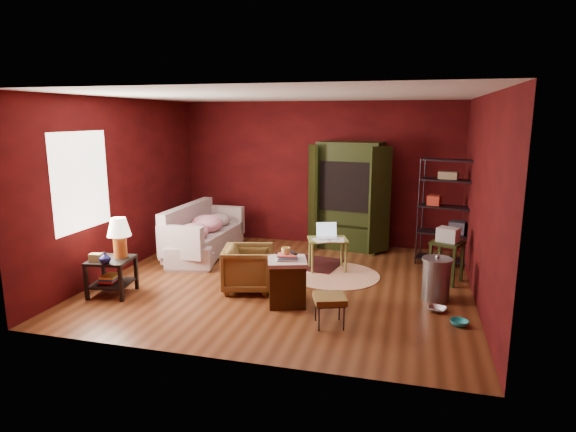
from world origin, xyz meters
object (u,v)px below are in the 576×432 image
object	(u,v)px
sofa	(200,235)
wire_shelving	(447,208)
laptop_desk	(328,242)
hamper	(287,281)
tv_armoire	(349,194)
side_table	(115,249)
armchair	(249,266)

from	to	relation	value
sofa	wire_shelving	world-z (taller)	wire_shelving
sofa	laptop_desk	world-z (taller)	laptop_desk
sofa	hamper	bearing A→B (deg)	-142.78
sofa	tv_armoire	xyz separation A→B (m)	(2.54, 1.24, 0.68)
side_table	laptop_desk	world-z (taller)	side_table
sofa	laptop_desk	distance (m)	2.41
hamper	tv_armoire	xyz separation A→B (m)	(0.41, 3.07, 0.74)
laptop_desk	tv_armoire	xyz separation A→B (m)	(0.14, 1.47, 0.58)
side_table	tv_armoire	world-z (taller)	tv_armoire
hamper	wire_shelving	distance (m)	3.30
armchair	tv_armoire	world-z (taller)	tv_armoire
laptop_desk	tv_armoire	size ratio (longest dim) A/B	0.38
laptop_desk	wire_shelving	distance (m)	2.12
side_table	laptop_desk	distance (m)	3.29
sofa	laptop_desk	xyz separation A→B (m)	(2.39, -0.23, 0.10)
armchair	hamper	size ratio (longest dim) A/B	1.00
armchair	tv_armoire	bearing A→B (deg)	-35.73
armchair	tv_armoire	size ratio (longest dim) A/B	0.35
sofa	side_table	size ratio (longest dim) A/B	1.79
laptop_desk	tv_armoire	world-z (taller)	tv_armoire
sofa	armchair	world-z (taller)	sofa
armchair	hamper	bearing A→B (deg)	-132.80
side_table	tv_armoire	bearing A→B (deg)	49.03
side_table	hamper	xyz separation A→B (m)	(2.46, 0.24, -0.34)
sofa	laptop_desk	size ratio (longest dim) A/B	2.53
side_table	wire_shelving	world-z (taller)	wire_shelving
sofa	tv_armoire	size ratio (longest dim) A/B	0.97
sofa	hamper	world-z (taller)	sofa
side_table	laptop_desk	size ratio (longest dim) A/B	1.42
laptop_desk	side_table	bearing A→B (deg)	-165.11
sofa	tv_armoire	distance (m)	2.91
sofa	armchair	distance (m)	2.04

